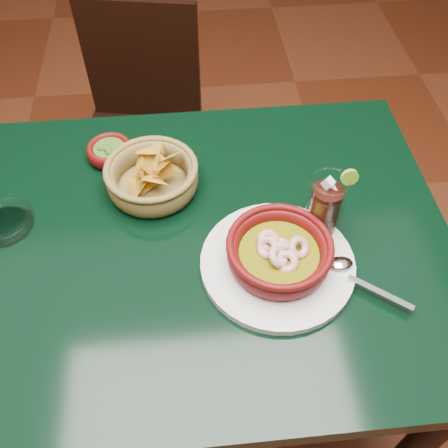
{
  "coord_description": "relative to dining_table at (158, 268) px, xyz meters",
  "views": [
    {
      "loc": [
        0.08,
        -0.61,
        1.54
      ],
      "look_at": [
        0.14,
        -0.02,
        0.81
      ],
      "focal_mm": 40.0,
      "sensor_mm": 36.0,
      "label": 1
    }
  ],
  "objects": [
    {
      "name": "glass_ashtray",
      "position": [
        -0.3,
        0.07,
        0.11
      ],
      "size": [
        0.13,
        0.13,
        0.03
      ],
      "color": "white",
      "rests_on": "dining_table"
    },
    {
      "name": "shrimp_plate",
      "position": [
        0.24,
        -0.08,
        0.13
      ],
      "size": [
        0.37,
        0.29,
        0.08
      ],
      "color": "silver",
      "rests_on": "dining_table"
    },
    {
      "name": "ground",
      "position": [
        0.0,
        0.0,
        -0.65
      ],
      "size": [
        7.0,
        7.0,
        0.0
      ],
      "primitive_type": "plane",
      "color": "#471C0C",
      "rests_on": "ground"
    },
    {
      "name": "cola_drink",
      "position": [
        0.33,
        -0.01,
        0.17
      ],
      "size": [
        0.15,
        0.15,
        0.17
      ],
      "color": "white",
      "rests_on": "dining_table"
    },
    {
      "name": "dining_table",
      "position": [
        0.0,
        0.0,
        0.0
      ],
      "size": [
        1.2,
        0.8,
        0.75
      ],
      "color": "black",
      "rests_on": "ground"
    },
    {
      "name": "chip_basket",
      "position": [
        0.0,
        0.14,
        0.13
      ],
      "size": [
        0.23,
        0.23,
        0.11
      ],
      "color": "olive",
      "rests_on": "dining_table"
    },
    {
      "name": "dining_chair",
      "position": [
        -0.06,
        0.7,
        -0.19
      ],
      "size": [
        0.45,
        0.45,
        0.84
      ],
      "color": "black",
      "rests_on": "ground"
    },
    {
      "name": "guacamole_ramekin",
      "position": [
        -0.09,
        0.25,
        0.12
      ],
      "size": [
        0.12,
        0.12,
        0.04
      ],
      "color": "#4F0809",
      "rests_on": "dining_table"
    }
  ]
}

